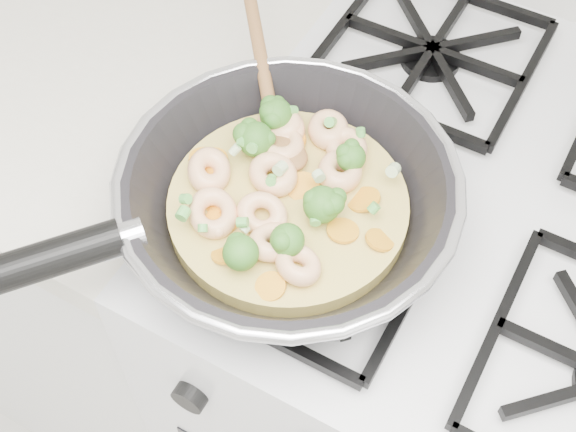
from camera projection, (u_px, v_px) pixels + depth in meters
The scene contains 3 objects.
stove at pixel (439, 377), 1.16m from camera, with size 0.60×0.60×0.92m.
counter_left at pixel (23, 176), 1.39m from camera, with size 1.00×0.60×0.90m.
skillet at pixel (282, 197), 0.73m from camera, with size 0.39×0.51×0.10m.
Camera 1 is at (0.03, 1.18, 1.54)m, focal length 48.60 mm.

